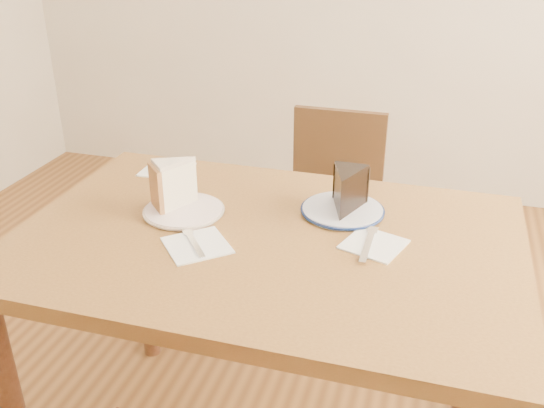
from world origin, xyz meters
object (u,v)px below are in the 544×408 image
at_px(plate_cream, 184,211).
at_px(carrot_cake, 178,185).
at_px(plate_navy, 342,210).
at_px(chocolate_cake, 346,194).
at_px(table, 267,271).
at_px(chair_far, 329,214).

xyz_separation_m(plate_cream, carrot_cake, (-0.02, 0.02, 0.06)).
relative_size(plate_navy, chocolate_cake, 1.62).
relative_size(table, plate_navy, 5.83).
relative_size(plate_cream, carrot_cake, 1.77).
relative_size(plate_cream, plate_navy, 0.97).
xyz_separation_m(chair_far, plate_cream, (-0.26, -0.68, 0.31)).
bearing_deg(table, plate_navy, 49.03).
bearing_deg(carrot_cake, plate_navy, 59.31).
xyz_separation_m(table, chair_far, (0.02, 0.73, -0.20)).
bearing_deg(plate_cream, carrot_cake, 137.69).
bearing_deg(table, chair_far, 88.71).
height_order(chair_far, chocolate_cake, chocolate_cake).
relative_size(chair_far, plate_cream, 4.05).
xyz_separation_m(table, chocolate_cake, (0.16, 0.16, 0.16)).
distance_m(chair_far, plate_navy, 0.65).
bearing_deg(carrot_cake, table, 29.60).
height_order(table, plate_cream, plate_cream).
bearing_deg(plate_navy, carrot_cake, -166.58).
xyz_separation_m(plate_cream, chocolate_cake, (0.40, 0.11, 0.05)).
distance_m(plate_cream, plate_navy, 0.41).
bearing_deg(carrot_cake, plate_cream, 3.59).
distance_m(chair_far, carrot_cake, 0.80).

